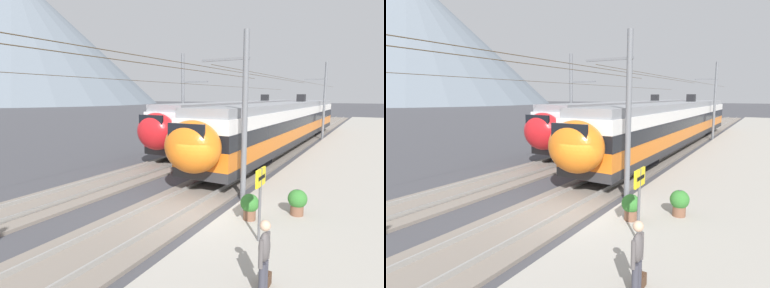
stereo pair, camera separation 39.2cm
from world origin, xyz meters
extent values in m
plane|color=#424247|center=(0.00, 0.00, 0.00)|extent=(400.00, 400.00, 0.00)
cube|color=#A39E93|center=(0.00, -5.11, 0.14)|extent=(120.00, 7.96, 0.29)
cube|color=slate|center=(0.00, 1.03, 0.06)|extent=(120.00, 3.00, 0.12)
cube|color=gray|center=(0.00, 0.31, 0.20)|extent=(120.00, 0.07, 0.16)
cube|color=gray|center=(0.00, 1.75, 0.20)|extent=(120.00, 0.07, 0.16)
cube|color=slate|center=(0.00, 5.83, 0.06)|extent=(120.00, 3.00, 0.12)
cube|color=gray|center=(0.00, 5.12, 0.20)|extent=(120.00, 0.07, 0.16)
cube|color=gray|center=(0.00, 6.55, 0.20)|extent=(120.00, 0.07, 0.16)
cube|color=#2D2D30|center=(17.93, 1.03, 0.92)|extent=(31.12, 2.82, 0.45)
cube|color=orange|center=(17.93, 1.03, 1.57)|extent=(31.12, 2.82, 0.85)
cube|color=black|center=(17.93, 1.03, 2.38)|extent=(31.12, 2.86, 0.75)
cube|color=silver|center=(17.93, 1.03, 3.08)|extent=(31.12, 2.82, 0.65)
cube|color=gray|center=(17.93, 1.03, 3.62)|extent=(30.82, 2.62, 0.45)
cube|color=black|center=(8.28, 1.03, 0.49)|extent=(2.80, 2.26, 0.42)
cube|color=black|center=(27.58, 1.03, 0.49)|extent=(2.80, 2.26, 0.42)
ellipsoid|color=orange|center=(1.82, 1.03, 2.27)|extent=(1.80, 2.59, 2.25)
cube|color=black|center=(1.32, 1.03, 2.70)|extent=(0.16, 1.69, 1.19)
cube|color=black|center=(22.60, 1.03, 4.20)|extent=(0.90, 0.70, 0.70)
cube|color=#2D2D30|center=(21.65, 5.83, 0.92)|extent=(30.85, 2.81, 0.45)
cube|color=red|center=(21.65, 5.83, 1.57)|extent=(30.85, 2.81, 0.85)
cube|color=black|center=(21.65, 5.83, 2.38)|extent=(30.85, 2.85, 0.75)
cube|color=white|center=(21.65, 5.83, 3.08)|extent=(30.85, 2.81, 0.65)
cube|color=gray|center=(21.65, 5.83, 3.62)|extent=(30.55, 2.61, 0.45)
cube|color=black|center=(12.09, 5.83, 0.49)|extent=(2.80, 2.25, 0.42)
cube|color=black|center=(31.21, 5.83, 0.49)|extent=(2.80, 2.25, 0.42)
ellipsoid|color=red|center=(5.67, 5.83, 2.27)|extent=(1.80, 2.58, 2.25)
cube|color=black|center=(5.17, 5.83, 2.70)|extent=(0.16, 1.69, 1.19)
cube|color=black|center=(26.28, 5.83, 4.20)|extent=(0.90, 0.70, 0.70)
cylinder|color=slate|center=(2.91, -0.84, 3.51)|extent=(0.24, 0.24, 7.02)
cube|color=slate|center=(2.91, 0.10, 5.90)|extent=(0.10, 2.17, 0.10)
cylinder|color=#473823|center=(2.91, 1.03, 5.65)|extent=(41.91, 0.02, 0.02)
cylinder|color=slate|center=(24.43, -0.84, 3.84)|extent=(0.24, 0.24, 7.68)
cube|color=slate|center=(24.43, 0.10, 6.03)|extent=(0.10, 2.17, 0.10)
cylinder|color=#473823|center=(24.43, 1.03, 5.78)|extent=(41.91, 0.02, 0.02)
cylinder|color=slate|center=(11.93, 7.89, 3.82)|extent=(0.24, 0.24, 7.65)
cube|color=slate|center=(11.93, 6.86, 5.46)|extent=(0.10, 2.36, 0.10)
cylinder|color=#473823|center=(11.93, 5.83, 5.21)|extent=(41.91, 0.02, 0.02)
cylinder|color=#59595B|center=(-1.10, -2.91, 1.35)|extent=(0.08, 0.08, 2.12)
cube|color=yellow|center=(-1.10, -2.91, 2.16)|extent=(0.70, 0.06, 0.50)
cube|color=black|center=(-1.10, -2.94, 2.16)|extent=(0.52, 0.01, 0.10)
cylinder|color=#383842|center=(-3.66, -3.84, 0.70)|extent=(0.14, 0.14, 0.82)
cylinder|color=#383842|center=(-3.50, -3.84, 0.70)|extent=(0.14, 0.14, 0.82)
ellipsoid|color=#514C4C|center=(-3.58, -3.84, 1.42)|extent=(0.36, 0.22, 0.62)
sphere|color=tan|center=(-3.58, -3.84, 1.87)|extent=(0.22, 0.22, 0.22)
cylinder|color=#514C4C|center=(-3.80, -3.84, 1.37)|extent=(0.09, 0.09, 0.58)
cylinder|color=#514C4C|center=(-3.36, -3.84, 1.37)|extent=(0.09, 0.09, 0.58)
cube|color=#472D1E|center=(-3.11, -3.75, 0.43)|extent=(0.32, 0.18, 0.28)
torus|color=#472D1E|center=(-3.11, -3.75, 0.62)|extent=(0.16, 0.02, 0.16)
cylinder|color=brown|center=(1.49, -3.40, 0.48)|extent=(0.44, 0.44, 0.39)
sphere|color=#33752D|center=(1.49, -3.40, 0.87)|extent=(0.66, 0.66, 0.66)
sphere|color=purple|center=(1.49, -3.40, 1.02)|extent=(0.36, 0.36, 0.36)
cylinder|color=brown|center=(0.25, -2.12, 0.48)|extent=(0.42, 0.42, 0.39)
sphere|color=#33752D|center=(0.25, -2.12, 0.86)|extent=(0.62, 0.62, 0.62)
sphere|color=gold|center=(0.25, -2.12, 1.00)|extent=(0.34, 0.34, 0.34)
cone|color=slate|center=(99.99, 176.15, 37.06)|extent=(158.44, 158.44, 74.13)
camera|label=1|loc=(-9.34, -5.59, 4.39)|focal=29.38mm
camera|label=2|loc=(-9.14, -5.93, 4.39)|focal=29.38mm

